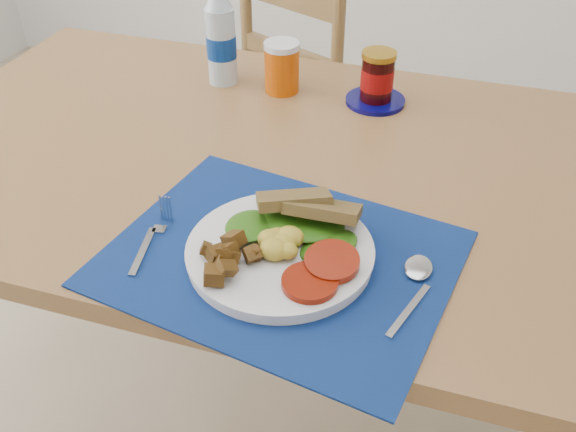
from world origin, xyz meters
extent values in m
cube|color=brown|center=(0.00, 0.20, 0.73)|extent=(1.40, 0.90, 0.04)
cylinder|color=brown|center=(-0.64, 0.59, 0.35)|extent=(0.06, 0.06, 0.71)
cylinder|color=brown|center=(0.64, 0.59, 0.35)|extent=(0.06, 0.06, 0.71)
cube|color=brown|center=(-0.05, 0.99, 0.40)|extent=(0.51, 0.51, 0.04)
cylinder|color=brown|center=(0.17, 1.06, 0.19)|extent=(0.03, 0.03, 0.38)
cylinder|color=brown|center=(-0.14, 1.20, 0.19)|extent=(0.03, 0.03, 0.38)
cylinder|color=brown|center=(0.03, 0.78, 0.19)|extent=(0.03, 0.03, 0.38)
cylinder|color=brown|center=(-0.27, 0.92, 0.19)|extent=(0.03, 0.03, 0.38)
cube|color=black|center=(0.15, -0.08, 0.75)|extent=(0.57, 0.48, 0.00)
cylinder|color=silver|center=(0.15, -0.08, 0.76)|extent=(0.28, 0.28, 0.02)
ellipsoid|color=gold|center=(0.16, -0.08, 0.79)|extent=(0.07, 0.06, 0.03)
cylinder|color=#951E05|center=(0.23, -0.12, 0.78)|extent=(0.08, 0.08, 0.01)
ellipsoid|color=#143706|center=(0.16, -0.04, 0.78)|extent=(0.15, 0.09, 0.01)
cube|color=olive|center=(0.17, 0.00, 0.80)|extent=(0.13, 0.10, 0.04)
cube|color=#B2B5BA|center=(-0.05, -0.13, 0.76)|extent=(0.03, 0.11, 0.00)
cube|color=#B2B5BA|center=(-0.05, -0.06, 0.76)|extent=(0.03, 0.06, 0.00)
cube|color=#B2B5BA|center=(0.36, -0.13, 0.76)|extent=(0.05, 0.12, 0.00)
ellipsoid|color=#B2B5BA|center=(0.36, -0.04, 0.76)|extent=(0.04, 0.06, 0.01)
cylinder|color=#ADBFCC|center=(-0.16, 0.47, 0.83)|extent=(0.07, 0.07, 0.17)
cylinder|color=navy|center=(-0.16, 0.47, 0.83)|extent=(0.07, 0.07, 0.05)
cylinder|color=#C54905|center=(-0.02, 0.47, 0.80)|extent=(0.08, 0.08, 0.11)
cylinder|color=#05044F|center=(0.19, 0.47, 0.75)|extent=(0.13, 0.13, 0.01)
cylinder|color=black|center=(0.19, 0.47, 0.81)|extent=(0.07, 0.07, 0.09)
cylinder|color=maroon|center=(0.19, 0.47, 0.81)|extent=(0.07, 0.07, 0.04)
cylinder|color=#A5791B|center=(0.19, 0.47, 0.86)|extent=(0.07, 0.07, 0.01)
camera|label=1|loc=(0.39, -0.78, 1.40)|focal=40.00mm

